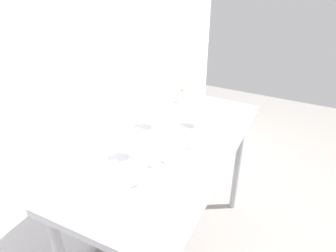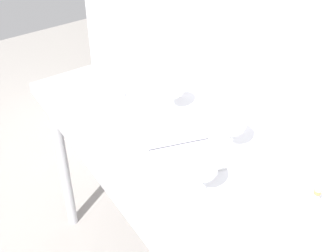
{
  "view_description": "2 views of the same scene",
  "coord_description": "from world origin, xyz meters",
  "px_view_note": "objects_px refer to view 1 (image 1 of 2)",
  "views": [
    {
      "loc": [
        -1.28,
        -0.63,
        1.83
      ],
      "look_at": [
        0.08,
        0.05,
        0.96
      ],
      "focal_mm": 33.16,
      "sensor_mm": 36.0,
      "label": 1
    },
    {
      "loc": [
        1.18,
        -0.8,
        2.06
      ],
      "look_at": [
        -0.02,
        -0.03,
        0.97
      ],
      "focal_mm": 51.88,
      "sensor_mm": 36.0,
      "label": 2
    }
  ],
  "objects_px": {
    "wine_glass_near_right": "(204,108)",
    "wine_glass_far_left": "(138,138)",
    "wine_glass_far_right": "(161,107)",
    "open_notebook": "(173,142)",
    "decanter_funnel": "(182,96)",
    "tasting_sheet_upper": "(111,178)",
    "wine_glass_near_left": "(150,162)"
  },
  "relations": [
    {
      "from": "wine_glass_near_right",
      "to": "tasting_sheet_upper",
      "type": "distance_m",
      "value": 0.7
    },
    {
      "from": "wine_glass_near_left",
      "to": "wine_glass_near_right",
      "type": "xyz_separation_m",
      "value": [
        0.6,
        -0.03,
        0.0
      ]
    },
    {
      "from": "open_notebook",
      "to": "tasting_sheet_upper",
      "type": "height_order",
      "value": "open_notebook"
    },
    {
      "from": "wine_glass_far_left",
      "to": "tasting_sheet_upper",
      "type": "distance_m",
      "value": 0.24
    },
    {
      "from": "wine_glass_near_left",
      "to": "wine_glass_far_left",
      "type": "bearing_deg",
      "value": 45.53
    },
    {
      "from": "open_notebook",
      "to": "tasting_sheet_upper",
      "type": "relative_size",
      "value": 1.66
    },
    {
      "from": "wine_glass_far_right",
      "to": "decanter_funnel",
      "type": "bearing_deg",
      "value": 5.7
    },
    {
      "from": "wine_glass_near_right",
      "to": "decanter_funnel",
      "type": "distance_m",
      "value": 0.37
    },
    {
      "from": "wine_glass_far_right",
      "to": "open_notebook",
      "type": "distance_m",
      "value": 0.23
    },
    {
      "from": "wine_glass_near_left",
      "to": "decanter_funnel",
      "type": "distance_m",
      "value": 0.89
    },
    {
      "from": "open_notebook",
      "to": "wine_glass_near_right",
      "type": "bearing_deg",
      "value": -2.17
    },
    {
      "from": "wine_glass_far_left",
      "to": "decanter_funnel",
      "type": "distance_m",
      "value": 0.71
    },
    {
      "from": "decanter_funnel",
      "to": "wine_glass_near_left",
      "type": "bearing_deg",
      "value": -164.95
    },
    {
      "from": "wine_glass_near_left",
      "to": "wine_glass_near_right",
      "type": "relative_size",
      "value": 0.92
    },
    {
      "from": "wine_glass_far_right",
      "to": "open_notebook",
      "type": "bearing_deg",
      "value": -133.53
    },
    {
      "from": "wine_glass_near_left",
      "to": "wine_glass_near_right",
      "type": "bearing_deg",
      "value": -2.48
    },
    {
      "from": "tasting_sheet_upper",
      "to": "decanter_funnel",
      "type": "height_order",
      "value": "decanter_funnel"
    },
    {
      "from": "wine_glass_near_left",
      "to": "tasting_sheet_upper",
      "type": "distance_m",
      "value": 0.22
    },
    {
      "from": "wine_glass_far_left",
      "to": "decanter_funnel",
      "type": "bearing_deg",
      "value": 6.08
    },
    {
      "from": "wine_glass_far_left",
      "to": "tasting_sheet_upper",
      "type": "height_order",
      "value": "wine_glass_far_left"
    },
    {
      "from": "open_notebook",
      "to": "tasting_sheet_upper",
      "type": "xyz_separation_m",
      "value": [
        -0.4,
        0.13,
        -0.0
      ]
    },
    {
      "from": "wine_glass_far_right",
      "to": "wine_glass_far_left",
      "type": "xyz_separation_m",
      "value": [
        -0.33,
        -0.04,
        -0.02
      ]
    },
    {
      "from": "wine_glass_near_left",
      "to": "decanter_funnel",
      "type": "height_order",
      "value": "wine_glass_near_left"
    },
    {
      "from": "wine_glass_near_right",
      "to": "open_notebook",
      "type": "relative_size",
      "value": 0.44
    },
    {
      "from": "open_notebook",
      "to": "wine_glass_near_left",
      "type": "bearing_deg",
      "value": -155.93
    },
    {
      "from": "decanter_funnel",
      "to": "open_notebook",
      "type": "bearing_deg",
      "value": -160.83
    },
    {
      "from": "wine_glass_far_right",
      "to": "wine_glass_near_left",
      "type": "xyz_separation_m",
      "value": [
        -0.48,
        -0.19,
        -0.02
      ]
    },
    {
      "from": "wine_glass_near_right",
      "to": "open_notebook",
      "type": "distance_m",
      "value": 0.29
    },
    {
      "from": "wine_glass_near_left",
      "to": "tasting_sheet_upper",
      "type": "height_order",
      "value": "wine_glass_near_left"
    },
    {
      "from": "wine_glass_near_right",
      "to": "wine_glass_far_left",
      "type": "bearing_deg",
      "value": 158.1
    },
    {
      "from": "wine_glass_near_right",
      "to": "decanter_funnel",
      "type": "relative_size",
      "value": 1.33
    },
    {
      "from": "wine_glass_far_left",
      "to": "wine_glass_near_left",
      "type": "bearing_deg",
      "value": -134.47
    }
  ]
}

